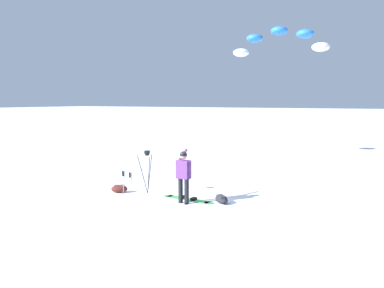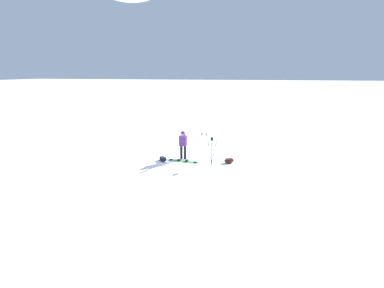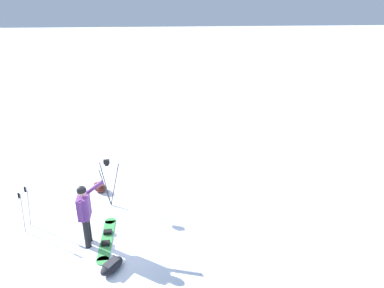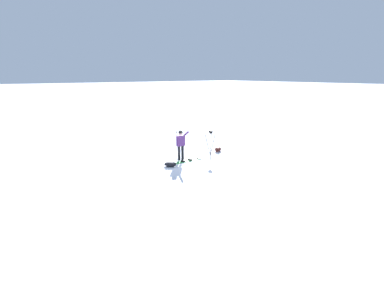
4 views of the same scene
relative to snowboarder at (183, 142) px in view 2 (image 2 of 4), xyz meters
The scene contains 7 objects.
ground_plane 1.01m from the snowboarder, 153.96° to the left, with size 300.00×300.00×0.00m, color white.
snowboarder is the anchor object (origin of this frame).
snowboard 1.03m from the snowboarder, 101.12° to the left, with size 1.82×0.43×0.10m.
gear_bag_large 2.72m from the snowboarder, behind, with size 0.65×0.57×0.25m.
camera_tripod 1.74m from the snowboarder, 164.03° to the left, with size 0.52×0.56×1.46m.
gear_bag_small 1.43m from the snowboarder, 28.84° to the left, with size 0.66×0.64×0.23m.
ski_poles 1.84m from the snowboarder, 120.89° to the right, with size 0.36×0.20×1.16m.
Camera 2 is at (-2.88, 12.50, 4.70)m, focal length 22.82 mm.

